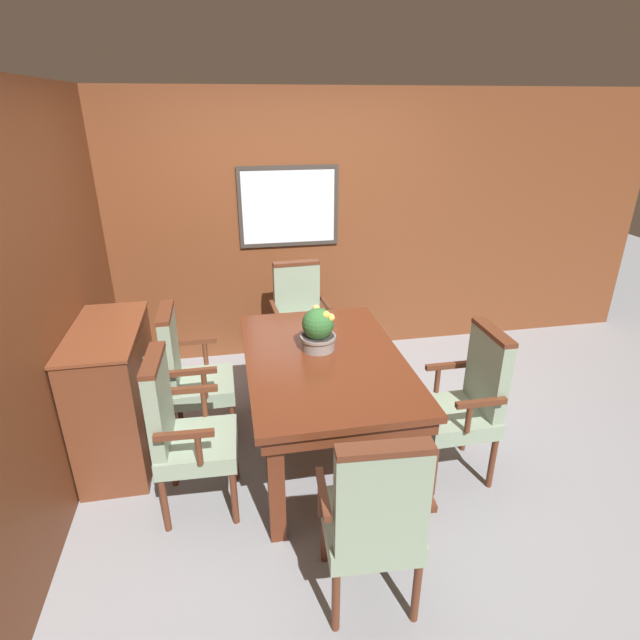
% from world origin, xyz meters
% --- Properties ---
extents(ground_plane, '(14.00, 14.00, 0.00)m').
position_xyz_m(ground_plane, '(0.00, 0.00, 0.00)').
color(ground_plane, gray).
extents(wall_back, '(7.20, 0.08, 2.45)m').
position_xyz_m(wall_back, '(-0.00, 1.76, 1.23)').
color(wall_back, brown).
rests_on(wall_back, ground_plane).
extents(wall_left, '(0.06, 7.20, 2.45)m').
position_xyz_m(wall_left, '(-1.69, 0.00, 1.23)').
color(wall_left, brown).
rests_on(wall_left, ground_plane).
extents(dining_table, '(1.03, 1.59, 0.78)m').
position_xyz_m(dining_table, '(-0.05, 0.06, 0.67)').
color(dining_table, '#562614').
rests_on(dining_table, ground_plane).
extents(chair_left_near, '(0.48, 0.51, 1.04)m').
position_xyz_m(chair_left_near, '(-0.96, -0.27, 0.56)').
color(chair_left_near, '#562B19').
rests_on(chair_left_near, ground_plane).
extents(chair_right_near, '(0.46, 0.50, 1.04)m').
position_xyz_m(chair_right_near, '(0.83, -0.29, 0.56)').
color(chair_right_near, '#562B19').
rests_on(chair_right_near, ground_plane).
extents(chair_left_far, '(0.46, 0.50, 1.04)m').
position_xyz_m(chair_left_far, '(-0.95, 0.41, 0.56)').
color(chair_left_far, '#562B19').
rests_on(chair_left_far, ground_plane).
extents(chair_head_far, '(0.52, 0.48, 1.04)m').
position_xyz_m(chair_head_far, '(-0.03, 1.25, 0.56)').
color(chair_head_far, '#562B19').
rests_on(chair_head_far, ground_plane).
extents(chair_head_near, '(0.52, 0.49, 1.04)m').
position_xyz_m(chair_head_near, '(-0.05, -1.13, 0.56)').
color(chair_head_near, '#562B19').
rests_on(chair_head_near, ground_plane).
extents(potted_plant, '(0.24, 0.25, 0.30)m').
position_xyz_m(potted_plant, '(-0.06, 0.18, 0.92)').
color(potted_plant, gray).
rests_on(potted_plant, dining_table).
extents(sideboard_cabinet, '(0.45, 0.94, 0.98)m').
position_xyz_m(sideboard_cabinet, '(-1.44, 0.32, 0.49)').
color(sideboard_cabinet, brown).
rests_on(sideboard_cabinet, ground_plane).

